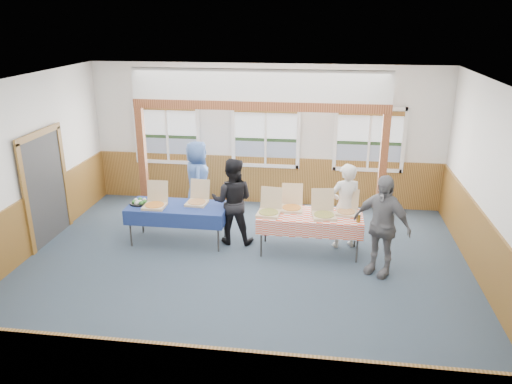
# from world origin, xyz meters

# --- Properties ---
(floor) EXTENTS (8.00, 8.00, 0.00)m
(floor) POSITION_xyz_m (0.00, 0.00, 0.00)
(floor) COLOR #2C3847
(floor) RESTS_ON ground
(ceiling) EXTENTS (8.00, 8.00, 0.00)m
(ceiling) POSITION_xyz_m (0.00, 0.00, 3.20)
(ceiling) COLOR white
(ceiling) RESTS_ON wall_back
(wall_back) EXTENTS (8.00, 0.00, 8.00)m
(wall_back) POSITION_xyz_m (0.00, 3.50, 1.60)
(wall_back) COLOR silver
(wall_back) RESTS_ON floor
(wall_front) EXTENTS (8.00, 0.00, 8.00)m
(wall_front) POSITION_xyz_m (0.00, -3.50, 1.60)
(wall_front) COLOR silver
(wall_front) RESTS_ON floor
(wall_left) EXTENTS (0.00, 8.00, 8.00)m
(wall_left) POSITION_xyz_m (-4.00, 0.00, 1.60)
(wall_left) COLOR silver
(wall_left) RESTS_ON floor
(wall_right) EXTENTS (0.00, 8.00, 8.00)m
(wall_right) POSITION_xyz_m (4.00, 0.00, 1.60)
(wall_right) COLOR silver
(wall_right) RESTS_ON floor
(wainscot_back) EXTENTS (7.98, 0.05, 1.10)m
(wainscot_back) POSITION_xyz_m (0.00, 3.48, 0.55)
(wainscot_back) COLOR brown
(wainscot_back) RESTS_ON floor
(wainscot_left) EXTENTS (0.05, 6.98, 1.10)m
(wainscot_left) POSITION_xyz_m (-3.98, 0.00, 0.55)
(wainscot_left) COLOR brown
(wainscot_left) RESTS_ON floor
(wainscot_right) EXTENTS (0.05, 6.98, 1.10)m
(wainscot_right) POSITION_xyz_m (3.98, 0.00, 0.55)
(wainscot_right) COLOR brown
(wainscot_right) RESTS_ON floor
(cased_opening) EXTENTS (0.06, 1.30, 2.10)m
(cased_opening) POSITION_xyz_m (-3.96, 0.90, 1.05)
(cased_opening) COLOR #2F2F2F
(cased_opening) RESTS_ON wall_left
(window_left) EXTENTS (1.56, 0.10, 1.46)m
(window_left) POSITION_xyz_m (-2.30, 3.46, 1.68)
(window_left) COLOR white
(window_left) RESTS_ON wall_back
(window_mid) EXTENTS (1.56, 0.10, 1.46)m
(window_mid) POSITION_xyz_m (0.00, 3.46, 1.68)
(window_mid) COLOR white
(window_mid) RESTS_ON wall_back
(window_right) EXTENTS (1.56, 0.10, 1.46)m
(window_right) POSITION_xyz_m (2.30, 3.46, 1.68)
(window_right) COLOR white
(window_right) RESTS_ON wall_back
(post_left) EXTENTS (0.15, 0.15, 2.40)m
(post_left) POSITION_xyz_m (-2.50, 2.30, 1.20)
(post_left) COLOR #612D15
(post_left) RESTS_ON floor
(post_right) EXTENTS (0.15, 0.15, 2.40)m
(post_right) POSITION_xyz_m (2.50, 2.30, 1.20)
(post_right) COLOR #612D15
(post_right) RESTS_ON floor
(cross_beam) EXTENTS (5.15, 0.18, 0.18)m
(cross_beam) POSITION_xyz_m (0.00, 2.30, 2.49)
(cross_beam) COLOR #612D15
(cross_beam) RESTS_ON post_left
(table_left) EXTENTS (1.90, 0.87, 0.76)m
(table_left) POSITION_xyz_m (-1.41, 1.08, 0.70)
(table_left) COLOR #2F2F2F
(table_left) RESTS_ON floor
(table_right) EXTENTS (1.92, 0.88, 0.76)m
(table_right) POSITION_xyz_m (1.12, 1.00, 0.70)
(table_right) COLOR #2F2F2F
(table_right) RESTS_ON floor
(pizza_box_a) EXTENTS (0.42, 0.50, 0.44)m
(pizza_box_a) POSITION_xyz_m (-1.81, 0.98, 0.82)
(pizza_box_a) COLOR tan
(pizza_box_a) RESTS_ON table_left
(pizza_box_b) EXTENTS (0.41, 0.49, 0.42)m
(pizza_box_b) POSITION_xyz_m (-1.06, 1.25, 0.82)
(pizza_box_b) COLOR tan
(pizza_box_b) RESTS_ON table_left
(pizza_box_c) EXTENTS (0.45, 0.53, 0.44)m
(pizza_box_c) POSITION_xyz_m (0.37, 0.90, 0.82)
(pizza_box_c) COLOR tan
(pizza_box_c) RESTS_ON table_right
(pizza_box_d) EXTENTS (0.42, 0.50, 0.43)m
(pizza_box_d) POSITION_xyz_m (0.77, 1.19, 0.82)
(pizza_box_d) COLOR tan
(pizza_box_d) RESTS_ON table_right
(pizza_box_e) EXTENTS (0.48, 0.56, 0.45)m
(pizza_box_e) POSITION_xyz_m (1.36, 0.92, 0.82)
(pizza_box_e) COLOR tan
(pizza_box_e) RESTS_ON table_right
(pizza_box_f) EXTENTS (0.45, 0.52, 0.40)m
(pizza_box_f) POSITION_xyz_m (1.78, 1.14, 0.82)
(pizza_box_f) COLOR tan
(pizza_box_f) RESTS_ON table_right
(veggie_tray) EXTENTS (0.38, 0.38, 0.09)m
(veggie_tray) POSITION_xyz_m (-2.16, 1.08, 0.79)
(veggie_tray) COLOR black
(veggie_tray) RESTS_ON table_left
(drink_glass) EXTENTS (0.07, 0.07, 0.15)m
(drink_glass) POSITION_xyz_m (1.97, 0.75, 0.83)
(drink_glass) COLOR #8A6117
(drink_glass) RESTS_ON table_right
(woman_white) EXTENTS (0.69, 0.56, 1.65)m
(woman_white) POSITION_xyz_m (1.75, 1.32, 0.82)
(woman_white) COLOR silver
(woman_white) RESTS_ON floor
(woman_black) EXTENTS (0.83, 0.66, 1.69)m
(woman_black) POSITION_xyz_m (-0.37, 1.24, 0.84)
(woman_black) COLOR black
(woman_black) RESTS_ON floor
(man_blue) EXTENTS (0.73, 0.94, 1.70)m
(man_blue) POSITION_xyz_m (-1.35, 2.40, 0.85)
(man_blue) COLOR #3D5D9A
(man_blue) RESTS_ON floor
(person_grey) EXTENTS (1.10, 0.93, 1.77)m
(person_grey) POSITION_xyz_m (2.32, 0.35, 0.88)
(person_grey) COLOR slate
(person_grey) RESTS_ON floor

